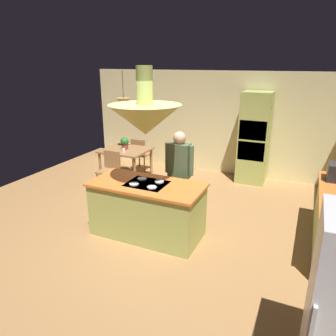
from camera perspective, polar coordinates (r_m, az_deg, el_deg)
The scene contains 12 objects.
ground at distance 5.63m, azimuth -2.66°, elevation -10.75°, with size 8.16×8.16×0.00m, color #9E7042.
wall_back at distance 8.26m, azimuth 8.25°, elevation 8.08°, with size 6.80×0.10×2.55m, color beige.
kitchen_island at distance 5.26m, azimuth -3.73°, elevation -7.36°, with size 1.83×0.89×0.93m.
oven_tower at distance 7.68m, azimuth 15.21°, elevation 5.19°, with size 0.66×0.62×2.12m.
dining_table at distance 7.70m, azimuth -7.59°, elevation 2.64°, with size 1.07×0.94×0.76m.
person_at_island at distance 5.57m, azimuth 2.01°, elevation -0.49°, with size 0.53×0.22×1.64m.
range_hood at distance 4.80m, azimuth -4.11°, elevation 8.98°, with size 1.10×1.10×1.00m.
pendant_light_over_table at distance 7.46m, azimuth -7.98°, elevation 11.53°, with size 0.32×0.32×0.82m.
chair_facing_island at distance 7.20m, azimuth -10.42°, elevation 0.03°, with size 0.40×0.40×0.87m.
chair_by_back_wall at distance 8.31m, azimuth -5.04°, elevation 2.80°, with size 0.40×0.40×0.87m.
potted_plant_on_table at distance 7.64m, azimuth -7.79°, elevation 4.58°, with size 0.20×0.20×0.30m.
cup_on_table at distance 7.42m, azimuth -7.99°, elevation 3.17°, with size 0.07×0.07×0.09m, color white.
Camera 1 is at (2.27, -4.35, 2.76)m, focal length 33.93 mm.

